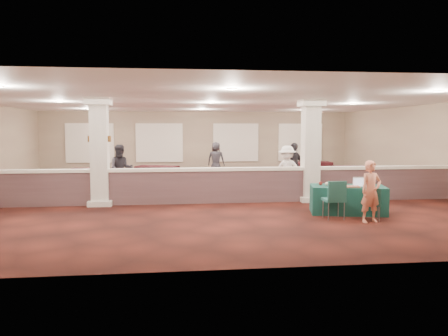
{
  "coord_description": "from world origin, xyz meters",
  "views": [
    {
      "loc": [
        -1.35,
        -14.86,
        2.27
      ],
      "look_at": [
        0.18,
        -2.0,
        1.13
      ],
      "focal_mm": 35.0,
      "sensor_mm": 36.0,
      "label": 1
    }
  ],
  "objects": [
    {
      "name": "near_table",
      "position": [
        3.38,
        -3.6,
        0.38
      ],
      "size": [
        2.13,
        1.4,
        0.75
      ],
      "primitive_type": "cube",
      "rotation": [
        0.0,
        0.0,
        -0.23
      ],
      "color": "#103B3A",
      "rests_on": "ground"
    },
    {
      "name": "column_right",
      "position": [
        3.0,
        -1.5,
        1.64
      ],
      "size": [
        0.72,
        0.72,
        3.2
      ],
      "color": "beige",
      "rests_on": "ground"
    },
    {
      "name": "yarn_grey",
      "position": [
        2.95,
        -3.38,
        0.8
      ],
      "size": [
        0.11,
        0.11,
        0.11
      ],
      "primitive_type": "sphere",
      "color": "#454448",
      "rests_on": "near_table"
    },
    {
      "name": "far_table_front_left",
      "position": [
        -3.13,
        0.3,
        0.36
      ],
      "size": [
        1.9,
        1.22,
        0.71
      ],
      "primitive_type": "cube",
      "rotation": [
        0.0,
        0.0,
        0.21
      ],
      "color": "black",
      "rests_on": "ground"
    },
    {
      "name": "far_table_front_right",
      "position": [
        6.5,
        3.0,
        0.36
      ],
      "size": [
        1.87,
        1.09,
        0.72
      ],
      "primitive_type": "cube",
      "rotation": [
        0.0,
        0.0,
        -0.12
      ],
      "color": "black",
      "rests_on": "ground"
    },
    {
      "name": "attendee_d",
      "position": [
        0.74,
        5.92,
        0.84
      ],
      "size": [
        0.93,
        0.69,
        1.69
      ],
      "primitive_type": "imported",
      "rotation": [
        0.0,
        0.0,
        2.83
      ],
      "color": "black",
      "rests_on": "ground"
    },
    {
      "name": "far_table_back_center",
      "position": [
        -2.0,
        4.09,
        0.36
      ],
      "size": [
        1.95,
        1.42,
        0.71
      ],
      "primitive_type": "cube",
      "rotation": [
        0.0,
        0.0,
        -0.35
      ],
      "color": "black",
      "rests_on": "ground"
    },
    {
      "name": "column_left",
      "position": [
        -3.5,
        -1.5,
        1.64
      ],
      "size": [
        0.72,
        0.72,
        3.2
      ],
      "color": "beige",
      "rests_on": "ground"
    },
    {
      "name": "knitting",
      "position": [
        3.37,
        -3.87,
        0.77
      ],
      "size": [
        0.47,
        0.39,
        0.03
      ],
      "primitive_type": "cube",
      "rotation": [
        0.0,
        0.0,
        -0.23
      ],
      "color": "#C64A1F",
      "rests_on": "near_table"
    },
    {
      "name": "far_table_back_right",
      "position": [
        5.49,
        5.73,
        0.35
      ],
      "size": [
        1.75,
        0.88,
        0.71
      ],
      "primitive_type": "cube",
      "rotation": [
        0.0,
        0.0,
        -0.0
      ],
      "color": "black",
      "rests_on": "ground"
    },
    {
      "name": "wall_front",
      "position": [
        0.0,
        -8.0,
        1.6
      ],
      "size": [
        16.0,
        0.04,
        3.2
      ],
      "primitive_type": "cube",
      "color": "#88705E",
      "rests_on": "ground"
    },
    {
      "name": "far_table_front_center",
      "position": [
        2.0,
        3.0,
        0.34
      ],
      "size": [
        1.83,
        1.22,
        0.68
      ],
      "primitive_type": "cube",
      "rotation": [
        0.0,
        0.0,
        0.25
      ],
      "color": "black",
      "rests_on": "ground"
    },
    {
      "name": "wall_right",
      "position": [
        8.0,
        0.0,
        1.6
      ],
      "size": [
        0.04,
        16.0,
        3.2
      ],
      "primitive_type": "cube",
      "color": "#88705E",
      "rests_on": "ground"
    },
    {
      "name": "wall_back",
      "position": [
        0.0,
        8.0,
        1.6
      ],
      "size": [
        16.0,
        0.04,
        3.2
      ],
      "primitive_type": "cube",
      "color": "#88705E",
      "rests_on": "ground"
    },
    {
      "name": "attendee_c",
      "position": [
        3.3,
        1.5,
        0.89
      ],
      "size": [
        1.15,
        0.92,
        1.77
      ],
      "primitive_type": "imported",
      "rotation": [
        0.0,
        0.0,
        0.48
      ],
      "color": "black",
      "rests_on": "ground"
    },
    {
      "name": "yarn_red",
      "position": [
        2.69,
        -3.39,
        0.8
      ],
      "size": [
        0.1,
        0.1,
        0.1
      ],
      "primitive_type": "sphere",
      "color": "maroon",
      "rests_on": "near_table"
    },
    {
      "name": "ceiling",
      "position": [
        0.0,
        0.0,
        3.2
      ],
      "size": [
        16.0,
        16.0,
        0.02
      ],
      "primitive_type": "cube",
      "color": "white",
      "rests_on": "wall_back"
    },
    {
      "name": "far_table_back_left",
      "position": [
        -4.59,
        3.2,
        0.35
      ],
      "size": [
        1.87,
        1.15,
        0.71
      ],
      "primitive_type": "cube",
      "rotation": [
        0.0,
        0.0,
        -0.17
      ],
      "color": "black",
      "rests_on": "ground"
    },
    {
      "name": "laptop_base",
      "position": [
        3.67,
        -3.72,
        0.76
      ],
      "size": [
        0.38,
        0.31,
        0.02
      ],
      "primitive_type": "cube",
      "rotation": [
        0.0,
        0.0,
        -0.23
      ],
      "color": "silver",
      "rests_on": "near_table"
    },
    {
      "name": "scissors",
      "position": [
        3.96,
        -4.04,
        0.76
      ],
      "size": [
        0.13,
        0.06,
        0.01
      ],
      "primitive_type": "cube",
      "rotation": [
        0.0,
        0.0,
        -0.23
      ],
      "color": "#AE2512",
      "rests_on": "near_table"
    },
    {
      "name": "attendee_a",
      "position": [
        -3.16,
        0.91,
        0.87
      ],
      "size": [
        0.88,
        0.55,
        1.75
      ],
      "primitive_type": "imported",
      "rotation": [
        0.0,
        0.0,
        0.1
      ],
      "color": "black",
      "rests_on": "ground"
    },
    {
      "name": "conf_chair_main",
      "position": [
        3.58,
        -4.63,
        0.49
      ],
      "size": [
        0.54,
        0.54,
        0.84
      ],
      "rotation": [
        0.0,
        0.0,
        -0.38
      ],
      "color": "#1C5145",
      "rests_on": "ground"
    },
    {
      "name": "yarn_cream",
      "position": [
        2.8,
        -3.57,
        0.81
      ],
      "size": [
        0.11,
        0.11,
        0.11
      ],
      "primitive_type": "sphere",
      "color": "beige",
      "rests_on": "near_table"
    },
    {
      "name": "ground",
      "position": [
        0.0,
        0.0,
        0.0
      ],
      "size": [
        16.0,
        16.0,
        0.0
      ],
      "primitive_type": "plane",
      "color": "#441711",
      "rests_on": "ground"
    },
    {
      "name": "laptop_screen",
      "position": [
        3.69,
        -3.61,
        0.88
      ],
      "size": [
        0.33,
        0.09,
        0.23
      ],
      "primitive_type": "cube",
      "rotation": [
        0.0,
        0.0,
        -0.23
      ],
      "color": "silver",
      "rests_on": "near_table"
    },
    {
      "name": "conf_chair_side",
      "position": [
        2.73,
        -4.35,
        0.59
      ],
      "size": [
        0.5,
        0.51,
        0.99
      ],
      "rotation": [
        0.0,
        0.0,
        -0.01
      ],
      "color": "#1C5145",
      "rests_on": "ground"
    },
    {
      "name": "partition_wall",
      "position": [
        0.0,
        -1.5,
        0.57
      ],
      "size": [
        15.6,
        0.28,
        1.1
      ],
      "color": "#4D3438",
      "rests_on": "ground"
    },
    {
      "name": "sconce_right",
      "position": [
        -3.22,
        -1.5,
        2.0
      ],
      "size": [
        0.12,
        0.12,
        0.18
      ],
      "color": "brown",
      "rests_on": "column_left"
    },
    {
      "name": "woman",
      "position": [
        3.47,
        -4.79,
        0.76
      ],
      "size": [
        0.6,
        0.46,
        1.52
      ],
      "primitive_type": "imported",
      "rotation": [
        0.0,
        0.0,
        0.18
      ],
      "color": "#F08868",
      "rests_on": "ground"
    },
    {
      "name": "attendee_b",
      "position": [
        2.65,
        0.0,
        0.86
      ],
      "size": [
        1.2,
        1.0,
        1.72
      ],
      "primitive_type": "imported",
      "rotation": [
        0.0,
        0.0,
        -0.54
      ],
      "color": "white",
      "rests_on": "ground"
    },
    {
      "name": "screen_glow",
      "position": [
        3.69,
        -3.62,
        0.87
      ],
      "size": [
        0.3,
        0.07,
        0.2
      ],
      "primitive_type": "cube",
      "rotation": [
        0.0,
        0.0,
        -0.23
      ],
      "color": "silver",
      "rests_on": "near_table"
    },
    {
      "name": "sconce_left",
      "position": [
        -3.78,
        -1.5,
        2.0
      ],
      "size": [
        0.12,
        0.12,
        0.18
      ],
      "color": "brown",
      "rests_on": "column_left"
    }
  ]
}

